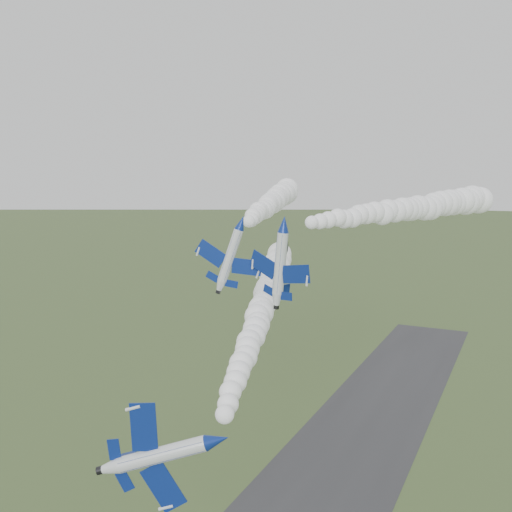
% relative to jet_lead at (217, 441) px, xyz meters
% --- Properties ---
extents(jet_lead, '(5.98, 11.40, 9.41)m').
position_rel_jet_lead_xyz_m(jet_lead, '(0.00, 0.00, 0.00)').
color(jet_lead, silver).
extents(smoke_trail_jet_lead, '(31.79, 67.32, 4.98)m').
position_rel_jet_lead_xyz_m(smoke_trail_jet_lead, '(-12.69, 36.08, 3.10)').
color(smoke_trail_jet_lead, white).
extents(jet_pair_left, '(9.07, 11.17, 3.71)m').
position_rel_jet_lead_xyz_m(jet_pair_left, '(-12.23, 28.25, 15.99)').
color(jet_pair_left, silver).
extents(smoke_trail_jet_pair_left, '(21.01, 59.43, 5.36)m').
position_rel_jet_lead_xyz_m(smoke_trail_jet_pair_left, '(-21.62, 59.27, 17.46)').
color(smoke_trail_jet_pair_left, white).
extents(jet_pair_right, '(10.23, 11.89, 3.06)m').
position_rel_jet_lead_xyz_m(jet_pair_right, '(-5.39, 26.53, 16.15)').
color(jet_pair_right, silver).
extents(smoke_trail_jet_pair_right, '(23.31, 54.72, 5.17)m').
position_rel_jet_lead_xyz_m(smoke_trail_jet_pair_right, '(4.70, 55.74, 16.94)').
color(smoke_trail_jet_pair_right, white).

